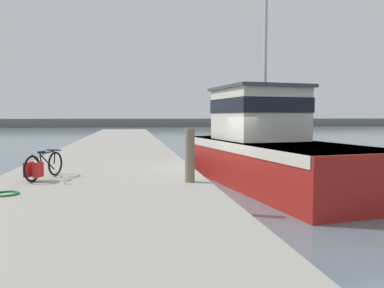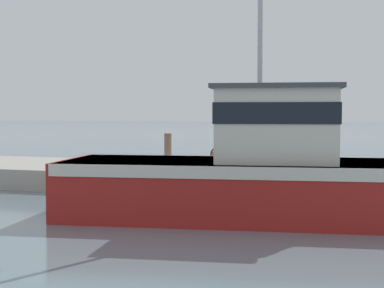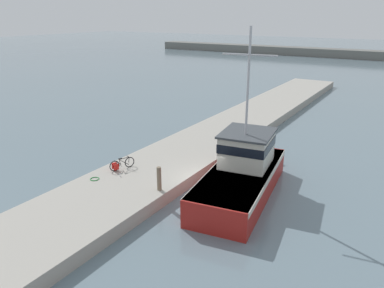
{
  "view_description": "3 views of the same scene",
  "coord_description": "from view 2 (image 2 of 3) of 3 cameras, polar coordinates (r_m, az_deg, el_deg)",
  "views": [
    {
      "loc": [
        -3.07,
        -12.32,
        2.51
      ],
      "look_at": [
        -0.81,
        1.4,
        1.49
      ],
      "focal_mm": 35.0,
      "sensor_mm": 36.0,
      "label": 1
    },
    {
      "loc": [
        17.85,
        4.37,
        2.95
      ],
      "look_at": [
        0.52,
        -1.16,
        1.97
      ],
      "focal_mm": 55.0,
      "sensor_mm": 36.0,
      "label": 2
    },
    {
      "loc": [
        10.33,
        -18.3,
        10.44
      ],
      "look_at": [
        -3.11,
        3.37,
        1.5
      ],
      "focal_mm": 35.0,
      "sensor_mm": 36.0,
      "label": 3
    }
  ],
  "objects": [
    {
      "name": "fishing_boat_main",
      "position": [
        16.3,
        5.95,
        -2.46
      ],
      "size": [
        4.87,
        11.48,
        9.81
      ],
      "rotation": [
        0.0,
        0.0,
        0.15
      ],
      "color": "maroon",
      "rests_on": "ground_plane"
    },
    {
      "name": "water_bottle_on_curb",
      "position": [
        23.72,
        0.8,
        -1.89
      ],
      "size": [
        0.06,
        0.06,
        0.18
      ],
      "primitive_type": "cylinder",
      "color": "silver",
      "rests_on": "dock_pier"
    },
    {
      "name": "mooring_post",
      "position": [
        20.7,
        -2.35,
        -0.91
      ],
      "size": [
        0.26,
        0.26,
        1.41
      ],
      "primitive_type": "cylinder",
      "color": "#756651",
      "rests_on": "dock_pier"
    },
    {
      "name": "hose_coil",
      "position": [
        25.07,
        -1.01,
        -1.78
      ],
      "size": [
        0.56,
        0.56,
        0.05
      ],
      "primitive_type": "torus",
      "color": "#197A2D",
      "rests_on": "dock_pier"
    },
    {
      "name": "bicycle_touring",
      "position": [
        24.18,
        3.18,
        -1.17
      ],
      "size": [
        0.8,
        1.69,
        0.77
      ],
      "rotation": [
        0.0,
        0.0,
        -0.37
      ],
      "color": "black",
      "rests_on": "dock_pier"
    },
    {
      "name": "dock_pier",
      "position": [
        22.35,
        6.32,
        -3.48
      ],
      "size": [
        5.83,
        80.0,
        0.8
      ],
      "primitive_type": "cube",
      "color": "#A39E93",
      "rests_on": "ground_plane"
    },
    {
      "name": "ground_plane",
      "position": [
        18.62,
        3.92,
        -6.03
      ],
      "size": [
        320.0,
        320.0,
        0.0
      ],
      "primitive_type": "plane",
      "color": "slate"
    }
  ]
}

